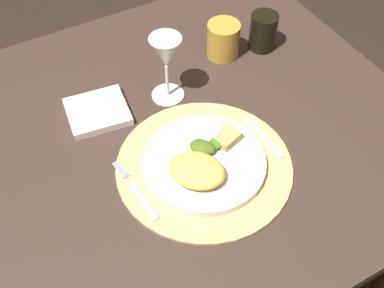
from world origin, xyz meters
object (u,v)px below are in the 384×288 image
at_px(spoon, 257,130).
at_px(fork, 137,193).
at_px(wine_glass, 166,56).
at_px(dinner_plate, 204,163).
at_px(dining_table, 156,179).
at_px(dark_tumbler, 263,31).
at_px(amber_tumbler, 223,40).
at_px(napkin, 98,112).

bearing_deg(spoon, fork, -175.65).
bearing_deg(wine_glass, dinner_plate, -98.04).
bearing_deg(dinner_plate, wine_glass, 81.96).
height_order(dining_table, dark_tumbler, dark_tumbler).
bearing_deg(wine_glass, dining_table, -130.54).
distance_m(spoon, amber_tumbler, 0.27).
bearing_deg(spoon, napkin, 142.05).
relative_size(fork, dark_tumbler, 1.76).
bearing_deg(wine_glass, napkin, 172.36).
relative_size(dining_table, dark_tumbler, 12.58).
relative_size(dinner_plate, fork, 1.53).
height_order(wine_glass, dark_tumbler, wine_glass).
distance_m(dining_table, wine_glass, 0.29).
height_order(dining_table, spoon, spoon).
bearing_deg(dining_table, amber_tumbler, 31.84).
bearing_deg(napkin, dining_table, -60.23).
xyz_separation_m(dining_table, fork, (-0.09, -0.11, 0.14)).
bearing_deg(dark_tumbler, dining_table, -158.43).
xyz_separation_m(spoon, amber_tumbler, (0.07, 0.26, 0.03)).
distance_m(dining_table, dinner_plate, 0.20).
distance_m(dinner_plate, fork, 0.15).
height_order(dinner_plate, dark_tumbler, dark_tumbler).
bearing_deg(napkin, dinner_plate, -61.34).
xyz_separation_m(dinner_plate, wine_glass, (0.03, 0.22, 0.10)).
distance_m(spoon, napkin, 0.35).
bearing_deg(spoon, dinner_plate, -170.13).
relative_size(napkin, dark_tumbler, 1.41).
xyz_separation_m(dining_table, dark_tumbler, (0.37, 0.15, 0.18)).
distance_m(fork, dark_tumbler, 0.53).
height_order(napkin, wine_glass, wine_glass).
bearing_deg(napkin, dark_tumbler, 2.80).
relative_size(dining_table, amber_tumbler, 13.35).
distance_m(napkin, wine_glass, 0.20).
distance_m(wine_glass, amber_tumbler, 0.21).
bearing_deg(dining_table, wine_glass, 49.46).
xyz_separation_m(dinner_plate, amber_tumbler, (0.22, 0.28, 0.03)).
height_order(fork, spoon, spoon).
bearing_deg(fork, wine_glass, 50.69).
distance_m(dining_table, dark_tumbler, 0.44).
xyz_separation_m(dinner_plate, fork, (-0.15, 0.00, -0.01)).
distance_m(fork, spoon, 0.29).
bearing_deg(dinner_plate, dark_tumbler, 39.59).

